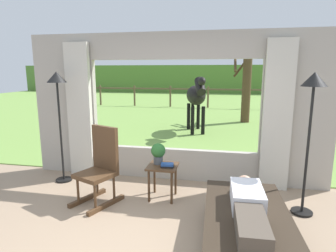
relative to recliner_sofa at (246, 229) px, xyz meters
name	(u,v)px	position (x,y,z in m)	size (l,w,h in m)	color
back_wall_with_window	(173,110)	(-1.15, 1.87, 1.03)	(5.20, 0.12, 2.55)	#ADA599
curtain_panel_left	(80,111)	(-2.84, 1.73, 0.98)	(0.44, 0.10, 2.40)	beige
curtain_panel_right	(277,117)	(0.54, 1.73, 0.98)	(0.44, 0.10, 2.40)	beige
outdoor_pasture_lawn	(209,106)	(-1.15, 12.77, -0.21)	(36.00, 21.68, 0.02)	#759E47
distant_hill_ridge	(216,79)	(-1.15, 22.61, 0.98)	(36.00, 2.00, 2.40)	#527B33
recliner_sofa	(246,229)	(0.00, 0.00, 0.00)	(0.96, 1.73, 0.42)	black
reclining_person	(248,205)	(0.00, -0.05, 0.30)	(0.36, 1.43, 0.22)	silver
rocking_chair	(100,166)	(-2.03, 0.76, 0.33)	(0.69, 0.81, 1.12)	#4C331E
side_table	(163,171)	(-1.16, 1.03, 0.21)	(0.44, 0.44, 0.52)	#4C331E
potted_plant	(158,152)	(-1.24, 1.09, 0.48)	(0.22, 0.22, 0.32)	#4C5156
book_stack	(167,165)	(-1.07, 0.97, 0.33)	(0.20, 0.14, 0.06)	black
floor_lamp_left	(58,94)	(-3.03, 1.37, 1.32)	(0.32, 0.32, 1.90)	black
floor_lamp_right	(312,101)	(0.81, 0.95, 1.32)	(0.32, 0.32, 1.90)	black
horse	(196,96)	(-1.15, 5.79, 0.94)	(0.87, 1.82, 1.73)	black
pasture_tree	(246,81)	(0.46, 7.98, 1.31)	(1.04, 1.12, 3.18)	#4C3823
pasture_fence_line	(208,94)	(-1.15, 11.99, 0.53)	(16.10, 0.10, 1.10)	brown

